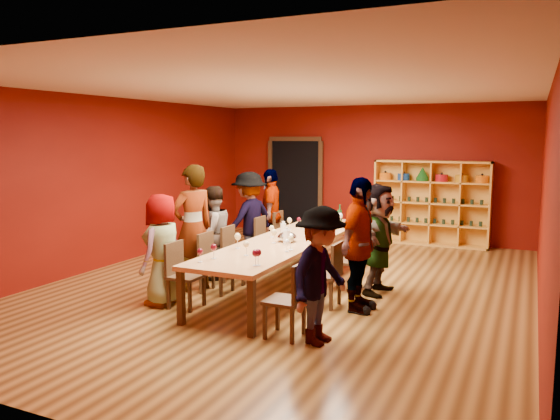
% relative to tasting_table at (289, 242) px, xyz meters
% --- Properties ---
extents(room_shell, '(7.10, 9.10, 3.04)m').
position_rel_tasting_table_xyz_m(room_shell, '(0.00, 0.00, 0.80)').
color(room_shell, brown).
rests_on(room_shell, ground).
extents(tasting_table, '(1.10, 4.50, 0.75)m').
position_rel_tasting_table_xyz_m(tasting_table, '(0.00, 0.00, 0.00)').
color(tasting_table, tan).
rests_on(tasting_table, ground).
extents(doorway, '(1.40, 0.17, 2.30)m').
position_rel_tasting_table_xyz_m(doorway, '(-1.80, 4.43, 0.42)').
color(doorway, black).
rests_on(doorway, ground).
extents(shelving_unit, '(2.40, 0.40, 1.80)m').
position_rel_tasting_table_xyz_m(shelving_unit, '(1.40, 4.32, 0.28)').
color(shelving_unit, gold).
rests_on(shelving_unit, ground).
extents(chair_person_left_0, '(0.42, 0.42, 0.89)m').
position_rel_tasting_table_xyz_m(chair_person_left_0, '(-0.91, -1.56, -0.20)').
color(chair_person_left_0, '#321F10').
rests_on(chair_person_left_0, ground).
extents(person_left_0, '(0.44, 0.77, 1.53)m').
position_rel_tasting_table_xyz_m(person_left_0, '(-1.21, -1.56, 0.07)').
color(person_left_0, '#161F3C').
rests_on(person_left_0, ground).
extents(chair_person_left_1, '(0.42, 0.42, 0.89)m').
position_rel_tasting_table_xyz_m(chair_person_left_1, '(-0.91, -0.78, -0.20)').
color(chair_person_left_1, '#321F10').
rests_on(chair_person_left_1, ground).
extents(person_left_1, '(0.75, 0.84, 1.90)m').
position_rel_tasting_table_xyz_m(person_left_1, '(-1.24, -0.78, 0.25)').
color(person_left_1, '#141938').
rests_on(person_left_1, ground).
extents(chair_person_left_2, '(0.42, 0.42, 0.89)m').
position_rel_tasting_table_xyz_m(chair_person_left_2, '(-0.91, -0.12, -0.20)').
color(chair_person_left_2, '#321F10').
rests_on(chair_person_left_2, ground).
extents(person_left_2, '(0.63, 0.83, 1.52)m').
position_rel_tasting_table_xyz_m(person_left_2, '(-1.31, -0.12, 0.06)').
color(person_left_2, tan).
rests_on(person_left_2, ground).
extents(chair_person_left_3, '(0.42, 0.42, 0.89)m').
position_rel_tasting_table_xyz_m(chair_person_left_3, '(-0.91, 1.00, -0.20)').
color(chair_person_left_3, '#321F10').
rests_on(chair_person_left_3, ground).
extents(person_left_3, '(0.72, 1.17, 1.68)m').
position_rel_tasting_table_xyz_m(person_left_3, '(-1.24, 1.00, 0.14)').
color(person_left_3, '#4A4A4F').
rests_on(person_left_3, ground).
extents(chair_person_left_4, '(0.42, 0.42, 0.89)m').
position_rel_tasting_table_xyz_m(chair_person_left_4, '(-0.91, 1.76, -0.20)').
color(chair_person_left_4, '#321F10').
rests_on(chair_person_left_4, ground).
extents(person_left_4, '(0.76, 1.09, 1.70)m').
position_rel_tasting_table_xyz_m(person_left_4, '(-1.17, 1.76, 0.15)').
color(person_left_4, '#537EAB').
rests_on(person_left_4, ground).
extents(chair_person_right_0, '(0.42, 0.42, 0.89)m').
position_rel_tasting_table_xyz_m(chair_person_right_0, '(0.91, -2.00, -0.20)').
color(chair_person_right_0, '#321F10').
rests_on(chair_person_right_0, ground).
extents(person_right_0, '(0.56, 1.05, 1.55)m').
position_rel_tasting_table_xyz_m(person_right_0, '(1.27, -2.00, 0.08)').
color(person_right_0, '#516EA6').
rests_on(person_right_0, ground).
extents(chair_person_right_1, '(0.42, 0.42, 0.89)m').
position_rel_tasting_table_xyz_m(chair_person_right_1, '(0.91, -0.71, -0.20)').
color(chair_person_right_1, '#321F10').
rests_on(chair_person_right_1, ground).
extents(person_right_1, '(0.51, 1.06, 1.78)m').
position_rel_tasting_table_xyz_m(person_right_1, '(1.32, -0.71, 0.19)').
color(person_right_1, black).
rests_on(person_right_1, ground).
extents(chair_person_right_2, '(0.42, 0.42, 0.89)m').
position_rel_tasting_table_xyz_m(chair_person_right_2, '(0.91, 0.21, -0.20)').
color(chair_person_right_2, '#321F10').
rests_on(chair_person_right_2, ground).
extents(person_right_2, '(0.60, 1.55, 1.63)m').
position_rel_tasting_table_xyz_m(person_right_2, '(1.34, 0.21, 0.12)').
color(person_right_2, '#5C7EBE').
rests_on(person_right_2, ground).
extents(wine_glass_0, '(0.07, 0.07, 0.18)m').
position_rel_tasting_table_xyz_m(wine_glass_0, '(-0.18, 1.35, 0.18)').
color(wine_glass_0, white).
rests_on(wine_glass_0, tasting_table).
extents(wine_glass_1, '(0.08, 0.08, 0.20)m').
position_rel_tasting_table_xyz_m(wine_glass_1, '(-0.02, -1.35, 0.19)').
color(wine_glass_1, white).
rests_on(wine_glass_1, tasting_table).
extents(wine_glass_2, '(0.08, 0.08, 0.21)m').
position_rel_tasting_table_xyz_m(wine_glass_2, '(0.35, -1.81, 0.20)').
color(wine_glass_2, white).
rests_on(wine_glass_2, tasting_table).
extents(wine_glass_3, '(0.08, 0.08, 0.19)m').
position_rel_tasting_table_xyz_m(wine_glass_3, '(-0.29, 1.62, 0.19)').
color(wine_glass_3, white).
rests_on(wine_glass_3, tasting_table).
extents(wine_glass_4, '(0.08, 0.08, 0.19)m').
position_rel_tasting_table_xyz_m(wine_glass_4, '(0.15, 0.31, 0.19)').
color(wine_glass_4, white).
rests_on(wine_glass_4, tasting_table).
extents(wine_glass_5, '(0.09, 0.09, 0.22)m').
position_rel_tasting_table_xyz_m(wine_glass_5, '(-0.35, -0.99, 0.21)').
color(wine_glass_5, white).
rests_on(wine_glass_5, tasting_table).
extents(wine_glass_6, '(0.08, 0.08, 0.19)m').
position_rel_tasting_table_xyz_m(wine_glass_6, '(0.34, 1.05, 0.19)').
color(wine_glass_6, white).
rests_on(wine_glass_6, tasting_table).
extents(wine_glass_7, '(0.08, 0.08, 0.19)m').
position_rel_tasting_table_xyz_m(wine_glass_7, '(-0.29, -0.02, 0.19)').
color(wine_glass_7, white).
rests_on(wine_glass_7, tasting_table).
extents(wine_glass_8, '(0.08, 0.08, 0.21)m').
position_rel_tasting_table_xyz_m(wine_glass_8, '(0.27, 1.61, 0.20)').
color(wine_glass_8, white).
rests_on(wine_glass_8, tasting_table).
extents(wine_glass_9, '(0.07, 0.07, 0.18)m').
position_rel_tasting_table_xyz_m(wine_glass_9, '(-0.28, 1.03, 0.18)').
color(wine_glass_9, white).
rests_on(wine_glass_9, tasting_table).
extents(wine_glass_10, '(0.08, 0.08, 0.20)m').
position_rel_tasting_table_xyz_m(wine_glass_10, '(0.37, 0.00, 0.20)').
color(wine_glass_10, white).
rests_on(wine_glass_10, tasting_table).
extents(wine_glass_11, '(0.09, 0.09, 0.22)m').
position_rel_tasting_table_xyz_m(wine_glass_11, '(0.28, -0.01, 0.21)').
color(wine_glass_11, white).
rests_on(wine_glass_11, tasting_table).
extents(wine_glass_12, '(0.07, 0.07, 0.18)m').
position_rel_tasting_table_xyz_m(wine_glass_12, '(0.36, -0.90, 0.18)').
color(wine_glass_12, white).
rests_on(wine_glass_12, tasting_table).
extents(wine_glass_13, '(0.08, 0.08, 0.21)m').
position_rel_tasting_table_xyz_m(wine_glass_13, '(-0.06, -0.44, 0.20)').
color(wine_glass_13, white).
rests_on(wine_glass_13, tasting_table).
extents(wine_glass_14, '(0.08, 0.08, 0.19)m').
position_rel_tasting_table_xyz_m(wine_glass_14, '(-0.36, 1.92, 0.19)').
color(wine_glass_14, white).
rests_on(wine_glass_14, tasting_table).
extents(wine_glass_15, '(0.08, 0.08, 0.20)m').
position_rel_tasting_table_xyz_m(wine_glass_15, '(-0.33, 0.74, 0.20)').
color(wine_glass_15, white).
rests_on(wine_glass_15, tasting_table).
extents(wine_glass_16, '(0.08, 0.08, 0.21)m').
position_rel_tasting_table_xyz_m(wine_glass_16, '(0.38, -1.79, 0.20)').
color(wine_glass_16, white).
rests_on(wine_glass_16, tasting_table).
extents(wine_glass_17, '(0.07, 0.07, 0.18)m').
position_rel_tasting_table_xyz_m(wine_glass_17, '(-0.36, -1.93, 0.18)').
color(wine_glass_17, white).
rests_on(wine_glass_17, tasting_table).
extents(wine_glass_18, '(0.08, 0.08, 0.21)m').
position_rel_tasting_table_xyz_m(wine_glass_18, '(0.37, -0.78, 0.20)').
color(wine_glass_18, white).
rests_on(wine_glass_18, tasting_table).
extents(wine_glass_19, '(0.08, 0.08, 0.20)m').
position_rel_tasting_table_xyz_m(wine_glass_19, '(-0.31, -1.69, 0.19)').
color(wine_glass_19, white).
rests_on(wine_glass_19, tasting_table).
extents(spittoon_bowl, '(0.29, 0.29, 0.16)m').
position_rel_tasting_table_xyz_m(spittoon_bowl, '(0.07, -0.24, 0.12)').
color(spittoon_bowl, '#B1B3B8').
rests_on(spittoon_bowl, tasting_table).
extents(carafe_a, '(0.11, 0.11, 0.23)m').
position_rel_tasting_table_xyz_m(carafe_a, '(-0.19, 0.18, 0.15)').
color(carafe_a, white).
rests_on(carafe_a, tasting_table).
extents(carafe_b, '(0.11, 0.11, 0.25)m').
position_rel_tasting_table_xyz_m(carafe_b, '(0.15, -0.44, 0.16)').
color(carafe_b, white).
rests_on(carafe_b, tasting_table).
extents(wine_bottle, '(0.11, 0.11, 0.34)m').
position_rel_tasting_table_xyz_m(wine_bottle, '(0.21, 1.77, 0.18)').
color(wine_bottle, '#123216').
rests_on(wine_bottle, tasting_table).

